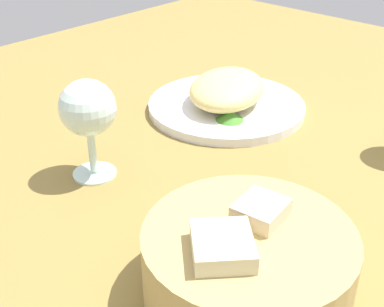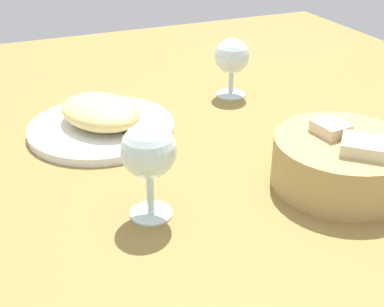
% 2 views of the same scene
% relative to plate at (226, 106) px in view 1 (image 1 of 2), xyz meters
% --- Properties ---
extents(ground_plane, '(1.40, 1.40, 0.02)m').
position_rel_plate_xyz_m(ground_plane, '(0.08, 0.14, -0.02)').
color(ground_plane, olive).
extents(plate, '(0.25, 0.25, 0.01)m').
position_rel_plate_xyz_m(plate, '(0.00, 0.00, 0.00)').
color(plate, white).
rests_on(plate, ground_plane).
extents(omelette, '(0.19, 0.17, 0.05)m').
position_rel_plate_xyz_m(omelette, '(0.00, 0.00, 0.03)').
color(omelette, '#E3CA77').
rests_on(omelette, plate).
extents(lettuce_garnish, '(0.04, 0.04, 0.01)m').
position_rel_plate_xyz_m(lettuce_garnish, '(0.05, 0.04, 0.01)').
color(lettuce_garnish, '#407F29').
rests_on(lettuce_garnish, plate).
extents(bread_basket, '(0.19, 0.19, 0.09)m').
position_rel_plate_xyz_m(bread_basket, '(0.30, 0.27, 0.03)').
color(bread_basket, tan).
rests_on(bread_basket, ground_plane).
extents(wine_glass_near, '(0.07, 0.07, 0.13)m').
position_rel_plate_xyz_m(wine_glass_near, '(0.27, -0.00, 0.08)').
color(wine_glass_near, silver).
rests_on(wine_glass_near, ground_plane).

